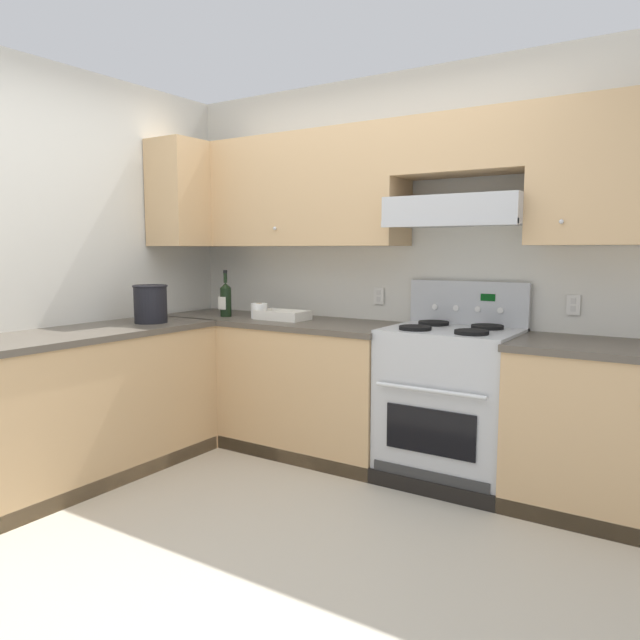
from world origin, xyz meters
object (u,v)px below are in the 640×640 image
Objects in this scene: wine_bottle at (226,299)px; paper_towel_roll at (259,311)px; bucket at (150,303)px; bowl at (283,317)px; stove at (450,403)px.

paper_towel_roll is at bearing 9.17° from wine_bottle.
paper_towel_roll is at bearing 54.14° from bucket.
stove is at bearing 1.36° from bowl.
bowl is 1.41× the size of bucket.
stove reaches higher than paper_towel_roll.
stove is at bearing 19.46° from bucket.
wine_bottle is 0.95× the size of bowl.
wine_bottle reaches higher than bowl.
bowl is 3.06× the size of paper_towel_roll.
bowl is at bearing 6.00° from paper_towel_roll.
stove is at bearing 3.17° from wine_bottle.
stove is 4.75× the size of bucket.
stove is 1.78m from wine_bottle.
paper_towel_roll is (-1.41, -0.05, 0.49)m from stove.
bucket is at bearing -160.54° from stove.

